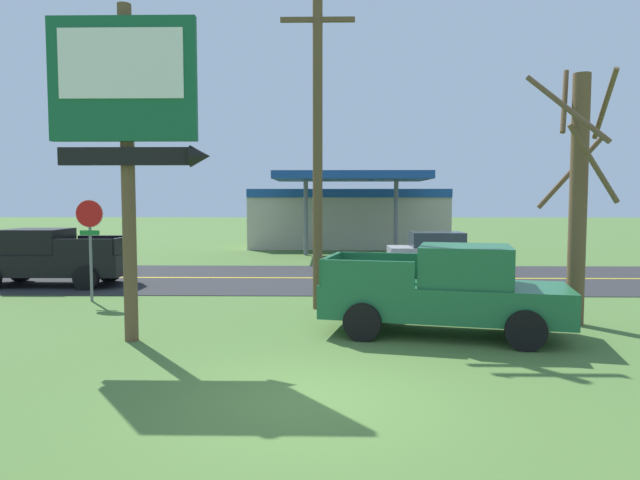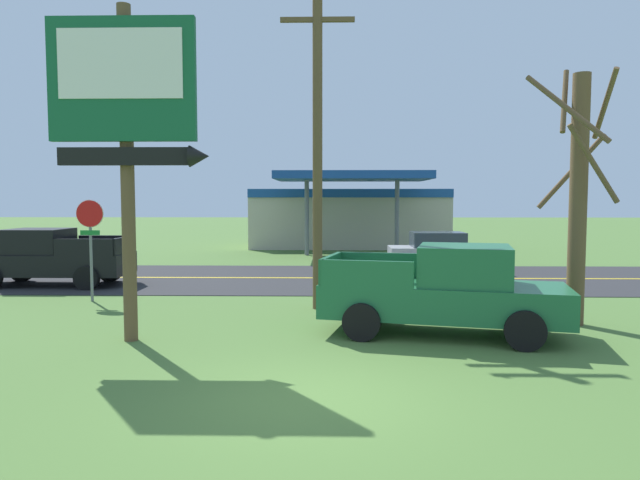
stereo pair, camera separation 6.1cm
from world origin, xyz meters
The scene contains 11 objects.
ground_plane centered at (0.00, 0.00, 0.00)m, with size 180.00×180.00×0.00m, color #4C7033.
road_asphalt centered at (0.00, 13.00, 0.01)m, with size 140.00×8.00×0.02m, color #2B2B2D.
road_centre_line centered at (0.00, 13.00, 0.02)m, with size 126.00×0.20×0.01m, color gold.
motel_sign centered at (-3.80, 3.34, 4.70)m, with size 3.22×0.54×6.88m.
stop_sign centered at (-6.64, 8.03, 2.03)m, with size 0.80×0.08×2.95m.
utility_pole centered at (-0.05, 7.06, 4.82)m, with size 2.17×0.26×8.96m.
bare_tree centered at (6.07, 5.21, 3.14)m, with size 2.24×2.26×6.02m.
gas_station centered at (1.39, 27.75, 1.94)m, with size 12.00×11.50×4.40m.
pickup_green_parked_on_lawn centered at (2.82, 4.13, 0.96)m, with size 5.51×3.08×1.96m.
pickup_black_on_road centered at (-9.33, 11.00, 0.96)m, with size 5.20×2.24×1.96m.
car_silver_near_lane centered at (4.75, 15.00, 0.83)m, with size 4.20×2.00×1.64m.
Camera 1 is at (0.29, -8.18, 2.93)m, focal length 31.93 mm.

